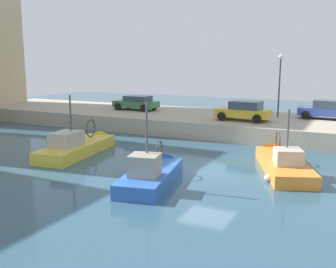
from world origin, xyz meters
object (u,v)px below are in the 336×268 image
(fishing_boat_orange, at_px, (281,167))
(quay_streetlamp, at_px, (280,75))
(parked_car_blue, at_px, (328,110))
(parked_car_yellow, at_px, (244,111))
(fishing_boat_yellow, at_px, (80,151))
(fishing_boat_blue, at_px, (153,179))
(parked_car_green, at_px, (136,103))

(fishing_boat_orange, xyz_separation_m, quay_streetlamp, (10.97, 2.38, 4.36))
(parked_car_blue, xyz_separation_m, parked_car_yellow, (-3.46, 5.46, 0.01))
(parked_car_blue, xyz_separation_m, quay_streetlamp, (-0.32, 3.59, 2.53))
(parked_car_blue, bearing_deg, quay_streetlamp, 95.01)
(fishing_boat_orange, bearing_deg, fishing_boat_yellow, 99.05)
(parked_car_blue, bearing_deg, fishing_boat_blue, 159.11)
(parked_car_blue, relative_size, parked_car_yellow, 1.02)
(fishing_boat_orange, relative_size, parked_car_blue, 1.76)
(parked_car_yellow, bearing_deg, fishing_boat_yellow, 142.56)
(parked_car_green, bearing_deg, quay_streetlamp, -84.34)
(fishing_boat_yellow, bearing_deg, parked_car_blue, -44.40)
(fishing_boat_yellow, distance_m, quay_streetlamp, 16.41)
(fishing_boat_yellow, relative_size, fishing_boat_orange, 1.00)
(quay_streetlamp, bearing_deg, fishing_boat_blue, 170.78)
(fishing_boat_yellow, height_order, parked_car_yellow, fishing_boat_yellow)
(fishing_boat_orange, bearing_deg, fishing_boat_blue, 134.46)
(fishing_boat_yellow, relative_size, quay_streetlamp, 1.49)
(quay_streetlamp, bearing_deg, fishing_boat_orange, -167.78)
(fishing_boat_orange, xyz_separation_m, parked_car_yellow, (7.83, 4.24, 1.84))
(fishing_boat_yellow, height_order, fishing_boat_blue, fishing_boat_blue)
(fishing_boat_orange, height_order, fishing_boat_blue, fishing_boat_blue)
(fishing_boat_yellow, xyz_separation_m, fishing_boat_orange, (1.86, -11.66, -0.04))
(parked_car_green, bearing_deg, fishing_boat_blue, -146.44)
(parked_car_yellow, bearing_deg, fishing_boat_orange, -151.52)
(fishing_boat_blue, xyz_separation_m, parked_car_yellow, (12.68, -0.70, 1.81))
(fishing_boat_blue, height_order, parked_car_yellow, fishing_boat_blue)
(parked_car_green, distance_m, quay_streetlamp, 12.59)
(fishing_boat_orange, height_order, parked_car_yellow, fishing_boat_orange)
(parked_car_yellow, height_order, quay_streetlamp, quay_streetlamp)
(fishing_boat_blue, relative_size, parked_car_green, 1.53)
(fishing_boat_blue, distance_m, parked_car_blue, 17.37)
(fishing_boat_orange, distance_m, parked_car_green, 17.68)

